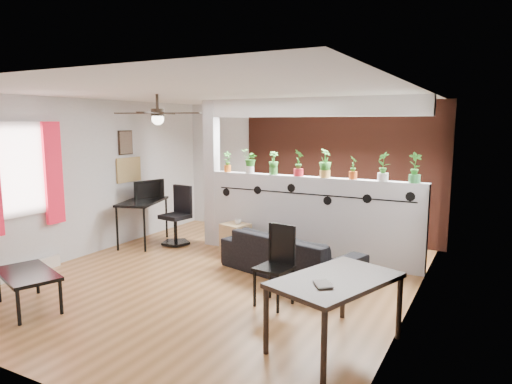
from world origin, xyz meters
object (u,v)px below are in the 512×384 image
Objects in this scene: potted_plant_1 at (250,161)px; folding_chair at (278,258)px; computer_desk at (142,205)px; ceiling_fan at (158,115)px; potted_plant_5 at (353,167)px; office_chair at (178,219)px; potted_plant_2 at (274,162)px; potted_plant_7 at (415,166)px; potted_plant_0 at (227,161)px; cup at (238,222)px; dining_table at (336,285)px; coffee_table at (27,276)px; sofa at (291,255)px; cube_shelf at (235,239)px; potted_plant_3 at (299,162)px; potted_plant_4 at (325,162)px; potted_plant_6 at (383,165)px.

potted_plant_1 is 2.63m from folding_chair.
potted_plant_1 reaches higher than computer_desk.
potted_plant_5 is (2.28, 1.80, -0.77)m from ceiling_fan.
potted_plant_5 is at bearing 5.75° from office_chair.
ceiling_fan is 0.96× the size of computer_desk.
potted_plant_7 reaches higher than potted_plant_2.
potted_plant_0 is at bearing -180.00° from potted_plant_5.
dining_table reaches higher than cup.
dining_table reaches higher than coffee_table.
potted_plant_7 is at bearing 7.04° from cup.
potted_plant_2 reaches higher than coffee_table.
cup is 0.11× the size of office_chair.
potted_plant_7 is at bearing -135.40° from sofa.
office_chair is (-0.86, 1.48, -1.85)m from ceiling_fan.
cube_shelf is 0.35× the size of dining_table.
potted_plant_5 reaches higher than computer_desk.
coffee_table is (-2.91, -3.50, -1.14)m from potted_plant_5.
office_chair is at bearing -169.95° from potted_plant_2.
potted_plant_2 is 0.86× the size of potted_plant_7.
potted_plant_5 is 0.80× the size of potted_plant_7.
cup is at bearing -39.88° from potted_plant_0.
potted_plant_3 is 4.20m from coffee_table.
cup is 1.90m from computer_desk.
potted_plant_6 is (0.90, -0.00, -0.01)m from potted_plant_4.
potted_plant_5 is at bearing 0.00° from potted_plant_4.
potted_plant_5 reaches higher than cup.
potted_plant_6 is at bearing -0.00° from potted_plant_0.
sofa is at bearing 125.29° from dining_table.
computer_desk reaches higher than dining_table.
dining_table is (2.48, -2.34, 0.07)m from cup.
folding_chair is (-0.34, -1.95, -0.96)m from potted_plant_5.
potted_plant_6 is 0.35× the size of computer_desk.
cup is at bearing -160.26° from potted_plant_3.
office_chair is at bearing -174.25° from potted_plant_5.
potted_plant_2 is 0.85× the size of potted_plant_4.
potted_plant_2 is (0.90, 0.00, 0.01)m from potted_plant_0.
coffee_table is at bearing -86.00° from office_chair.
potted_plant_4 reaches higher than cube_shelf.
potted_plant_0 is at bearing -13.89° from sofa.
potted_plant_1 is at bearing 16.79° from computer_desk.
potted_plant_4 is at bearing -180.00° from potted_plant_5.
dining_table is at bearing 13.03° from coffee_table.
potted_plant_3 is at bearing 60.12° from coffee_table.
potted_plant_1 is at bearing -0.00° from potted_plant_0.
dining_table is (-0.27, -2.68, -0.96)m from potted_plant_7.
potted_plant_0 is 0.33× the size of coffee_table.
potted_plant_6 reaches higher than coffee_table.
potted_plant_5 is (1.81, 0.00, -0.02)m from potted_plant_1.
potted_plant_0 reaches higher than sofa.
folding_chair is at bearing -86.76° from potted_plant_4.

